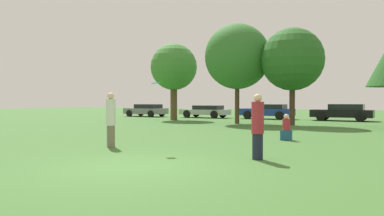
% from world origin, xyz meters
% --- Properties ---
extents(ground_plane, '(120.00, 120.00, 0.00)m').
position_xyz_m(ground_plane, '(0.00, 0.00, 0.00)').
color(ground_plane, '#3D6B2D').
extents(person_thrower, '(0.31, 0.31, 1.81)m').
position_xyz_m(person_thrower, '(-2.96, 2.58, 0.93)').
color(person_thrower, '#726651').
rests_on(person_thrower, ground).
extents(person_catcher, '(0.33, 0.33, 1.72)m').
position_xyz_m(person_catcher, '(2.18, 2.34, 0.87)').
color(person_catcher, '#191E33').
rests_on(person_catcher, ground).
extents(frisbee, '(0.28, 0.28, 0.06)m').
position_xyz_m(frisbee, '(-1.12, 2.52, 2.08)').
color(frisbee, '#19B2D8').
extents(bystander_sitting, '(0.40, 0.33, 1.02)m').
position_xyz_m(bystander_sitting, '(1.64, 7.46, 0.42)').
color(bystander_sitting, navy).
rests_on(bystander_sitting, ground).
extents(tree_0, '(3.70, 3.70, 6.09)m').
position_xyz_m(tree_0, '(-10.12, 18.45, 4.19)').
color(tree_0, brown).
rests_on(tree_0, ground).
extents(tree_1, '(4.33, 4.33, 6.67)m').
position_xyz_m(tree_1, '(-3.89, 16.34, 4.48)').
color(tree_1, '#473323').
rests_on(tree_1, ground).
extents(tree_2, '(3.89, 3.89, 6.06)m').
position_xyz_m(tree_2, '(-0.23, 16.32, 4.10)').
color(tree_2, '#473323').
rests_on(tree_2, ground).
extents(parked_car_grey, '(4.22, 2.10, 1.20)m').
position_xyz_m(parked_car_grey, '(-15.77, 22.63, 0.64)').
color(parked_car_grey, slate).
rests_on(parked_car_grey, ground).
extents(parked_car_silver, '(4.51, 1.97, 1.11)m').
position_xyz_m(parked_car_silver, '(-9.58, 23.11, 0.62)').
color(parked_car_silver, '#B2B2B7').
rests_on(parked_car_silver, ground).
extents(parked_car_blue, '(4.47, 2.07, 1.24)m').
position_xyz_m(parked_car_blue, '(-3.99, 23.55, 0.67)').
color(parked_car_blue, '#1E389E').
rests_on(parked_car_blue, ground).
extents(parked_car_black, '(4.49, 2.13, 1.28)m').
position_xyz_m(parked_car_black, '(1.95, 23.46, 0.68)').
color(parked_car_black, black).
rests_on(parked_car_black, ground).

